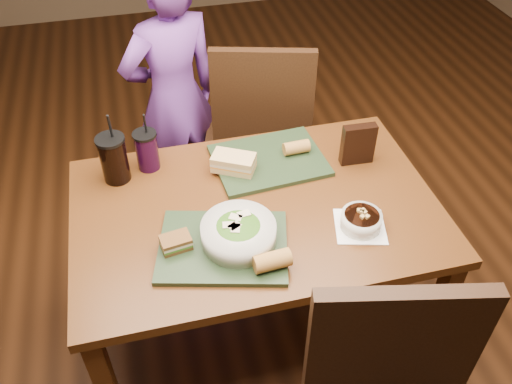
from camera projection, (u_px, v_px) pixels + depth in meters
ground at (256, 327)px, 2.44m from camera, size 6.00×6.00×0.00m
dining_table at (256, 224)px, 2.00m from camera, size 1.30×0.85×0.75m
chair_far at (256, 128)px, 2.59m from camera, size 0.55×0.56×1.04m
diner at (174, 98)px, 2.60m from camera, size 0.57×0.47×1.36m
tray_near at (223, 247)px, 1.78m from camera, size 0.49×0.42×0.02m
tray_far at (269, 160)px, 2.12m from camera, size 0.44×0.35×0.02m
salad_bowl at (239, 232)px, 1.76m from camera, size 0.25×0.25×0.08m
soup_bowl at (361, 220)px, 1.84m from camera, size 0.21×0.21×0.07m
sandwich_near at (176, 242)px, 1.75m from camera, size 0.11×0.08×0.05m
sandwich_far at (234, 163)px, 2.04m from camera, size 0.18×0.15×0.06m
baguette_near at (272, 261)px, 1.69m from camera, size 0.12×0.07×0.06m
baguette_far at (296, 147)px, 2.12m from camera, size 0.10×0.06×0.05m
cup_cola at (114, 158)px, 1.99m from camera, size 0.11×0.11×0.29m
cup_berry at (147, 150)px, 2.05m from camera, size 0.09×0.09×0.25m
chip_bag at (358, 144)px, 2.07m from camera, size 0.13×0.05×0.17m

